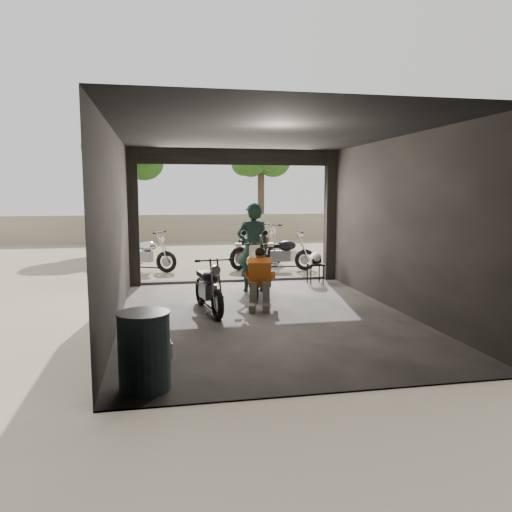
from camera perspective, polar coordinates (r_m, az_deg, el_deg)
name	(u,v)px	position (r m, az deg, el deg)	size (l,w,h in m)	color
ground	(265,317)	(8.94, 0.98, -6.93)	(80.00, 80.00, 0.00)	#7A6D56
garage	(259,242)	(9.25, 0.29, 1.60)	(7.00, 7.13, 3.20)	#2D2B28
boundary_wall	(200,228)	(22.60, -6.41, 3.24)	(18.00, 0.30, 1.20)	gray
tree_left	(127,147)	(21.08, -14.54, 11.97)	(2.20, 2.20, 5.60)	#382B1E
tree_right	(261,162)	(22.98, 0.58, 10.73)	(2.20, 2.20, 5.00)	#382B1E
main_bike	(254,268)	(10.66, -0.28, -1.35)	(0.73, 1.78, 1.19)	#EEEEC9
left_bike	(208,284)	(9.18, -5.46, -3.23)	(0.64, 1.55, 1.05)	black
outside_bike_a	(144,251)	(14.12, -12.69, 0.51)	(0.69, 1.68, 1.13)	black
outside_bike_b	(258,246)	(14.54, 0.23, 1.14)	(0.77, 1.87, 1.26)	#421310
outside_bike_c	(282,251)	(13.92, 3.00, 0.58)	(0.69, 1.67, 1.13)	black
rider	(253,248)	(10.94, -0.35, 0.94)	(0.72, 0.47, 1.97)	black
mechanic	(260,280)	(9.31, 0.43, -2.81)	(0.57, 0.78, 1.12)	#C85F1A
stool	(315,267)	(11.99, 6.79, -1.21)	(0.36, 0.36, 0.50)	black
helmet	(316,258)	(12.02, 6.82, -0.20)	(0.28, 0.29, 0.26)	white
oil_drum	(144,352)	(5.75, -12.66, -10.66)	(0.57, 0.57, 0.89)	#3E5969
sign_post	(357,208)	(13.66, 11.52, 5.42)	(0.87, 0.08, 2.61)	black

